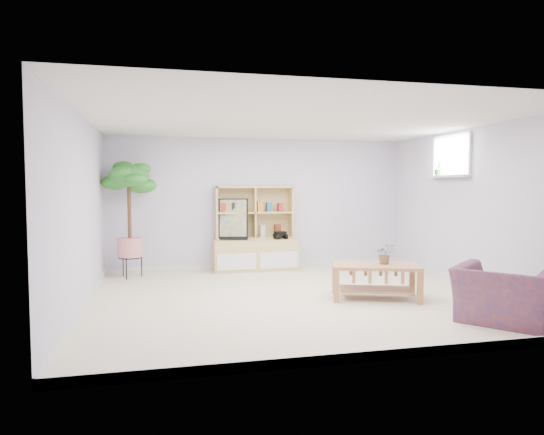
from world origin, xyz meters
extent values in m
cube|color=silver|center=(0.00, 0.00, 0.00)|extent=(5.50, 5.00, 0.01)
cube|color=silver|center=(0.00, 0.00, 2.40)|extent=(5.50, 5.00, 0.01)
cube|color=silver|center=(0.00, 2.50, 1.20)|extent=(5.50, 0.01, 2.40)
cube|color=silver|center=(0.00, -2.50, 1.20)|extent=(5.50, 0.01, 2.40)
cube|color=silver|center=(-2.75, 0.00, 1.20)|extent=(0.01, 5.00, 2.40)
cube|color=silver|center=(2.75, 0.00, 1.20)|extent=(0.01, 5.00, 2.40)
cube|color=silver|center=(2.67, 0.60, 1.68)|extent=(0.14, 1.00, 0.04)
imported|color=#1F771E|center=(1.16, -0.29, 0.60)|extent=(0.27, 0.24, 0.27)
imported|color=navy|center=(1.90, -1.71, 0.36)|extent=(1.27, 1.29, 0.72)
imported|color=#226B1F|center=(2.67, 0.89, 1.81)|extent=(0.14, 0.12, 0.21)
camera|label=1|loc=(-1.82, -6.29, 1.52)|focal=32.00mm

